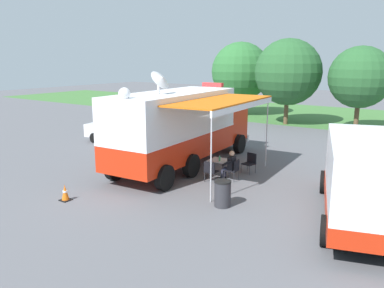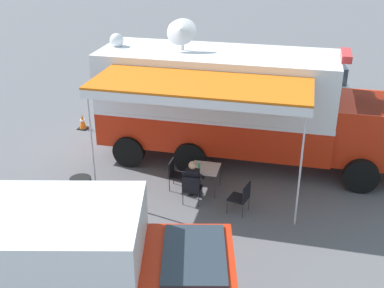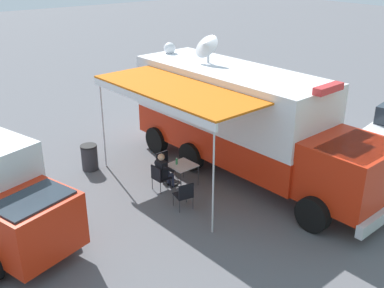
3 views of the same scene
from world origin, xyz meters
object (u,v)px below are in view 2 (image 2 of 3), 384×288
traffic_cone (83,122)px  support_truck (28,274)px  command_truck (240,103)px  seated_responder (193,180)px  water_bottle (199,166)px  folding_chair_spare_by_truck (242,196)px  folding_chair_at_table (192,187)px  trash_bin (82,193)px  folding_chair_beside_table (175,172)px  car_behind_truck (322,83)px  folding_table (205,170)px

traffic_cone → support_truck: 9.91m
command_truck → support_truck: bearing=-13.6°
support_truck → seated_responder: bearing=165.6°
water_bottle → support_truck: size_ratio=0.03×
folding_chair_spare_by_truck → traffic_cone: folding_chair_spare_by_truck is taller
folding_chair_at_table → trash_bin: (1.10, -2.74, -0.06)m
water_bottle → traffic_cone: (-3.06, -5.46, -0.55)m
seated_responder → trash_bin: size_ratio=1.37×
folding_chair_beside_table → car_behind_truck: (-8.58, 3.47, 0.37)m
folding_chair_at_table → folding_chair_beside_table: same height
command_truck → seated_responder: bearing=-12.1°
folding_table → trash_bin: 3.45m
command_truck → folding_chair_beside_table: size_ratio=11.09×
car_behind_truck → traffic_cone: bearing=-56.2°
folding_chair_at_table → car_behind_truck: bearing=163.4°
traffic_cone → folding_table: bearing=62.2°
water_bottle → car_behind_truck: size_ratio=0.05×
folding_chair_at_table → folding_chair_spare_by_truck: bearing=88.7°
trash_bin → traffic_cone: 5.56m
support_truck → folding_chair_spare_by_truck: bearing=151.6°
water_bottle → trash_bin: 3.29m
folding_chair_at_table → trash_bin: size_ratio=0.96×
folding_table → support_truck: size_ratio=0.12×
seated_responder → car_behind_truck: size_ratio=0.28×
water_bottle → support_truck: (5.90, -1.40, 0.55)m
traffic_cone → water_bottle: bearing=60.7°
command_truck → trash_bin: bearing=-39.0°
water_bottle → folding_chair_beside_table: bearing=-89.2°
folding_table → folding_chair_beside_table: 0.87m
folding_table → trash_bin: bearing=-56.6°
car_behind_truck → folding_table: bearing=-17.3°
traffic_cone → folding_chair_at_table: bearing=55.6°
folding_chair_beside_table → command_truck: bearing=151.0°
folding_chair_beside_table → support_truck: size_ratio=0.12×
seated_responder → car_behind_truck: 9.48m
command_truck → folding_chair_spare_by_truck: bearing=14.7°
water_bottle → traffic_cone: 6.29m
car_behind_truck → trash_bin: bearing=-28.0°
trash_bin → traffic_cone: trash_bin is taller
water_bottle → traffic_cone: water_bottle is taller
folding_chair_spare_by_truck → car_behind_truck: size_ratio=0.19×
folding_table → seated_responder: bearing=-14.1°
car_behind_truck → water_bottle: bearing=-17.9°
folding_chair_beside_table → folding_chair_at_table: bearing=46.6°
car_behind_truck → command_truck: bearing=-19.2°
folding_chair_at_table → folding_chair_beside_table: 0.98m
car_behind_truck → seated_responder: bearing=-17.0°
water_bottle → traffic_cone: bearing=-119.3°
folding_chair_spare_by_truck → seated_responder: (-0.22, -1.41, 0.14)m
water_bottle → seated_responder: size_ratio=0.18×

